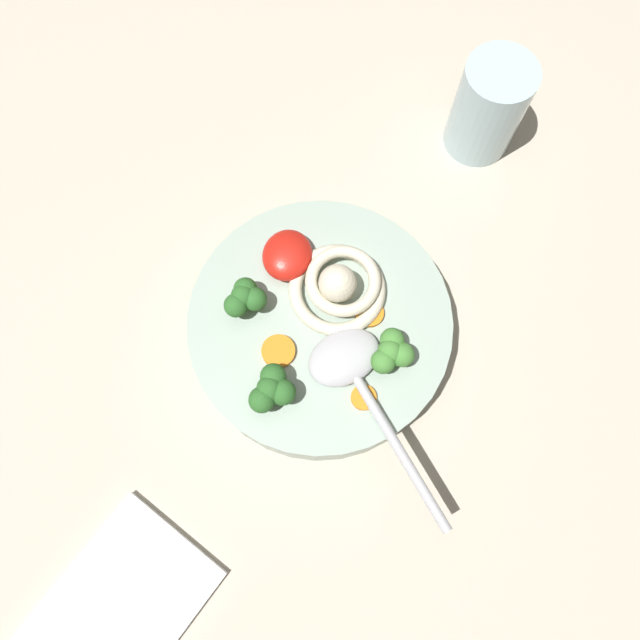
# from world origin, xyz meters

# --- Properties ---
(table_slab) EXTENTS (1.19, 1.19, 0.03)m
(table_slab) POSITION_xyz_m (0.00, 0.00, 0.01)
(table_slab) COLOR #BCB29E
(table_slab) RESTS_ON ground
(soup_bowl) EXTENTS (0.22, 0.22, 0.05)m
(soup_bowl) POSITION_xyz_m (-0.01, 0.03, 0.05)
(soup_bowl) COLOR #9EB2A3
(soup_bowl) RESTS_ON table_slab
(noodle_pile) EXTENTS (0.09, 0.09, 0.04)m
(noodle_pile) POSITION_xyz_m (0.02, 0.02, 0.09)
(noodle_pile) COLOR beige
(noodle_pile) RESTS_ON soup_bowl
(soup_spoon) EXTENTS (0.15, 0.14, 0.02)m
(soup_spoon) POSITION_xyz_m (-0.04, -0.00, 0.09)
(soup_spoon) COLOR #B7B7BC
(soup_spoon) RESTS_ON soup_bowl
(chili_sauce_dollop) EXTENTS (0.05, 0.04, 0.02)m
(chili_sauce_dollop) POSITION_xyz_m (0.04, 0.07, 0.09)
(chili_sauce_dollop) COLOR red
(chili_sauce_dollop) RESTS_ON soup_bowl
(broccoli_floret_center) EXTENTS (0.04, 0.03, 0.03)m
(broccoli_floret_center) POSITION_xyz_m (-0.01, 0.09, 0.10)
(broccoli_floret_center) COLOR #7A9E60
(broccoli_floret_center) RESTS_ON soup_bowl
(broccoli_floret_left) EXTENTS (0.04, 0.03, 0.03)m
(broccoli_floret_left) POSITION_xyz_m (-0.02, -0.03, 0.10)
(broccoli_floret_left) COLOR #7A9E60
(broccoli_floret_left) RESTS_ON soup_bowl
(broccoli_floret_near_spoon) EXTENTS (0.04, 0.03, 0.03)m
(broccoli_floret_near_spoon) POSITION_xyz_m (-0.07, 0.05, 0.10)
(broccoli_floret_near_spoon) COLOR #7A9E60
(broccoli_floret_near_spoon) RESTS_ON soup_bowl
(carrot_slice_right) EXTENTS (0.02, 0.02, 0.00)m
(carrot_slice_right) POSITION_xyz_m (0.01, -0.01, 0.08)
(carrot_slice_right) COLOR orange
(carrot_slice_right) RESTS_ON soup_bowl
(carrot_slice_rear) EXTENTS (0.02, 0.02, 0.00)m
(carrot_slice_rear) POSITION_xyz_m (-0.06, -0.01, 0.08)
(carrot_slice_rear) COLOR orange
(carrot_slice_rear) RESTS_ON soup_bowl
(carrot_slice_front) EXTENTS (0.03, 0.03, 0.01)m
(carrot_slice_front) POSITION_xyz_m (-0.04, 0.06, 0.08)
(carrot_slice_front) COLOR orange
(carrot_slice_front) RESTS_ON soup_bowl
(drinking_glass) EXTENTS (0.07, 0.07, 0.10)m
(drinking_glass) POSITION_xyz_m (0.23, -0.07, 0.08)
(drinking_glass) COLOR silver
(drinking_glass) RESTS_ON table_slab
(folded_napkin) EXTENTS (0.19, 0.16, 0.01)m
(folded_napkin) POSITION_xyz_m (-0.27, 0.14, 0.03)
(folded_napkin) COLOR white
(folded_napkin) RESTS_ON table_slab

